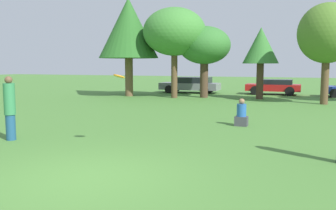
{
  "coord_description": "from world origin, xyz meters",
  "views": [
    {
      "loc": [
        3.94,
        -5.71,
        2.16
      ],
      "look_at": [
        0.31,
        3.5,
        1.06
      ],
      "focal_mm": 38.74,
      "sensor_mm": 36.0,
      "label": 1
    }
  ],
  "objects_px": {
    "tree_3": "(261,47)",
    "parked_car_red": "(274,86)",
    "tree_4": "(327,34)",
    "tree_0": "(128,29)",
    "parked_car_grey": "(191,85)",
    "bystander_sitting": "(241,115)",
    "frisbee": "(119,76)",
    "person_thrower": "(10,108)",
    "tree_1": "(174,32)",
    "tree_2": "(204,46)"
  },
  "relations": [
    {
      "from": "tree_3",
      "to": "parked_car_red",
      "type": "relative_size",
      "value": 1.17
    },
    {
      "from": "person_thrower",
      "to": "tree_4",
      "type": "bearing_deg",
      "value": 52.44
    },
    {
      "from": "parked_car_grey",
      "to": "parked_car_red",
      "type": "relative_size",
      "value": 1.18
    },
    {
      "from": "person_thrower",
      "to": "bystander_sitting",
      "type": "xyz_separation_m",
      "value": [
        5.75,
        4.89,
        -0.54
      ]
    },
    {
      "from": "bystander_sitting",
      "to": "tree_0",
      "type": "height_order",
      "value": "tree_0"
    },
    {
      "from": "bystander_sitting",
      "to": "tree_0",
      "type": "distance_m",
      "value": 14.1
    },
    {
      "from": "frisbee",
      "to": "tree_3",
      "type": "relative_size",
      "value": 0.07
    },
    {
      "from": "parked_car_grey",
      "to": "frisbee",
      "type": "bearing_deg",
      "value": 101.4
    },
    {
      "from": "bystander_sitting",
      "to": "parked_car_red",
      "type": "bearing_deg",
      "value": 90.91
    },
    {
      "from": "parked_car_red",
      "to": "frisbee",
      "type": "bearing_deg",
      "value": 82.85
    },
    {
      "from": "frisbee",
      "to": "parked_car_grey",
      "type": "bearing_deg",
      "value": 102.34
    },
    {
      "from": "bystander_sitting",
      "to": "tree_0",
      "type": "xyz_separation_m",
      "value": [
        -9.48,
        9.55,
        4.22
      ]
    },
    {
      "from": "tree_3",
      "to": "frisbee",
      "type": "bearing_deg",
      "value": -95.81
    },
    {
      "from": "tree_2",
      "to": "person_thrower",
      "type": "bearing_deg",
      "value": -95.32
    },
    {
      "from": "tree_0",
      "to": "tree_1",
      "type": "height_order",
      "value": "tree_0"
    },
    {
      "from": "bystander_sitting",
      "to": "parked_car_red",
      "type": "distance_m",
      "value": 14.53
    },
    {
      "from": "parked_car_red",
      "to": "tree_2",
      "type": "bearing_deg",
      "value": 44.64
    },
    {
      "from": "frisbee",
      "to": "person_thrower",
      "type": "bearing_deg",
      "value": -175.89
    },
    {
      "from": "tree_0",
      "to": "parked_car_grey",
      "type": "xyz_separation_m",
      "value": [
        3.11,
        4.3,
        -3.98
      ]
    },
    {
      "from": "person_thrower",
      "to": "parked_car_grey",
      "type": "bearing_deg",
      "value": 86.79
    },
    {
      "from": "tree_0",
      "to": "parked_car_grey",
      "type": "height_order",
      "value": "tree_0"
    },
    {
      "from": "bystander_sitting",
      "to": "tree_2",
      "type": "bearing_deg",
      "value": 112.71
    },
    {
      "from": "bystander_sitting",
      "to": "parked_car_grey",
      "type": "distance_m",
      "value": 15.25
    },
    {
      "from": "bystander_sitting",
      "to": "frisbee",
      "type": "bearing_deg",
      "value": -116.52
    },
    {
      "from": "tree_0",
      "to": "parked_car_grey",
      "type": "distance_m",
      "value": 6.64
    },
    {
      "from": "frisbee",
      "to": "tree_3",
      "type": "xyz_separation_m",
      "value": [
        1.56,
        15.3,
        1.42
      ]
    },
    {
      "from": "tree_3",
      "to": "parked_car_red",
      "type": "xyz_separation_m",
      "value": [
        0.53,
        3.88,
        -2.68
      ]
    },
    {
      "from": "tree_0",
      "to": "tree_4",
      "type": "bearing_deg",
      "value": -3.53
    },
    {
      "from": "bystander_sitting",
      "to": "tree_0",
      "type": "bearing_deg",
      "value": 134.78
    },
    {
      "from": "bystander_sitting",
      "to": "parked_car_red",
      "type": "relative_size",
      "value": 0.25
    },
    {
      "from": "parked_car_grey",
      "to": "parked_car_red",
      "type": "xyz_separation_m",
      "value": [
        6.13,
        0.68,
        -0.04
      ]
    },
    {
      "from": "frisbee",
      "to": "parked_car_red",
      "type": "relative_size",
      "value": 0.08
    },
    {
      "from": "tree_4",
      "to": "tree_3",
      "type": "bearing_deg",
      "value": 153.26
    },
    {
      "from": "tree_1",
      "to": "tree_3",
      "type": "xyz_separation_m",
      "value": [
        5.35,
        1.16,
        -0.98
      ]
    },
    {
      "from": "parked_car_grey",
      "to": "tree_0",
      "type": "bearing_deg",
      "value": 53.19
    },
    {
      "from": "frisbee",
      "to": "tree_3",
      "type": "distance_m",
      "value": 15.44
    },
    {
      "from": "frisbee",
      "to": "bystander_sitting",
      "type": "height_order",
      "value": "frisbee"
    },
    {
      "from": "tree_0",
      "to": "parked_car_grey",
      "type": "relative_size",
      "value": 1.47
    },
    {
      "from": "parked_car_grey",
      "to": "bystander_sitting",
      "type": "bearing_deg",
      "value": 113.73
    },
    {
      "from": "tree_3",
      "to": "tree_4",
      "type": "relative_size",
      "value": 0.82
    },
    {
      "from": "person_thrower",
      "to": "parked_car_red",
      "type": "bearing_deg",
      "value": 69.05
    },
    {
      "from": "frisbee",
      "to": "tree_1",
      "type": "xyz_separation_m",
      "value": [
        -3.79,
        14.14,
        2.39
      ]
    },
    {
      "from": "tree_0",
      "to": "person_thrower",
      "type": "bearing_deg",
      "value": -75.53
    },
    {
      "from": "tree_3",
      "to": "tree_4",
      "type": "height_order",
      "value": "tree_4"
    },
    {
      "from": "bystander_sitting",
      "to": "parked_car_grey",
      "type": "relative_size",
      "value": 0.21
    },
    {
      "from": "tree_2",
      "to": "tree_4",
      "type": "xyz_separation_m",
      "value": [
        7.28,
        -1.56,
        0.44
      ]
    },
    {
      "from": "frisbee",
      "to": "tree_0",
      "type": "distance_m",
      "value": 16.13
    },
    {
      "from": "parked_car_red",
      "to": "parked_car_grey",
      "type": "bearing_deg",
      "value": 5.37
    },
    {
      "from": "parked_car_red",
      "to": "tree_0",
      "type": "bearing_deg",
      "value": 27.38
    },
    {
      "from": "parked_car_grey",
      "to": "parked_car_red",
      "type": "bearing_deg",
      "value": -174.63
    }
  ]
}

